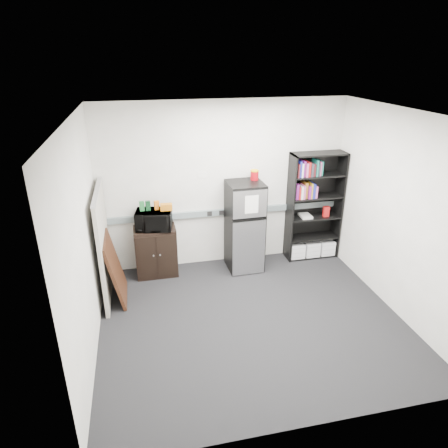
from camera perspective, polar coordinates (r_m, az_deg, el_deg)
name	(u,v)px	position (r m, az deg, el deg)	size (l,w,h in m)	color
floor	(251,319)	(5.58, 3.92, -13.39)	(4.00, 4.00, 0.00)	black
wall_back	(224,185)	(6.48, -0.04, 5.54)	(4.00, 0.02, 2.70)	silver
wall_right	(400,215)	(5.76, 23.79, 1.18)	(0.02, 3.50, 2.70)	silver
wall_left	(83,244)	(4.76, -19.44, -2.65)	(0.02, 3.50, 2.70)	silver
ceiling	(258,115)	(4.52, 4.88, 15.26)	(4.00, 3.50, 0.02)	white
electrical_raceway	(224,212)	(6.60, 0.02, 1.74)	(3.92, 0.05, 0.10)	slate
wall_note	(202,175)	(6.35, -3.14, 7.02)	(0.14, 0.00, 0.10)	white
bookshelf	(314,207)	(6.93, 12.75, 2.33)	(0.90, 0.34, 1.85)	black
cubicle_partition	(104,244)	(5.95, -16.80, -2.79)	(0.06, 1.30, 1.62)	#9E988C
cabinet	(156,251)	(6.48, -9.67, -3.88)	(0.65, 0.43, 0.81)	black
microwave	(154,220)	(6.23, -10.00, 0.60)	(0.54, 0.37, 0.30)	black
snack_box_a	(142,206)	(6.18, -11.65, 2.51)	(0.07, 0.05, 0.15)	#1B602B
snack_box_b	(148,206)	(6.18, -10.81, 2.58)	(0.07, 0.05, 0.15)	#0B3317
snack_box_c	(157,205)	(6.19, -9.60, 2.64)	(0.07, 0.05, 0.14)	#CC6413
snack_bag	(166,207)	(6.15, -8.26, 2.42)	(0.18, 0.10, 0.10)	#B86812
refrigerator	(245,227)	(6.46, 2.97, -0.37)	(0.57, 0.59, 1.48)	black
coffee_can	(255,174)	(6.34, 4.38, 7.10)	(0.13, 0.13, 0.18)	#9C070F
framed_poster	(115,268)	(5.94, -15.25, -6.11)	(0.24, 0.76, 0.97)	black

